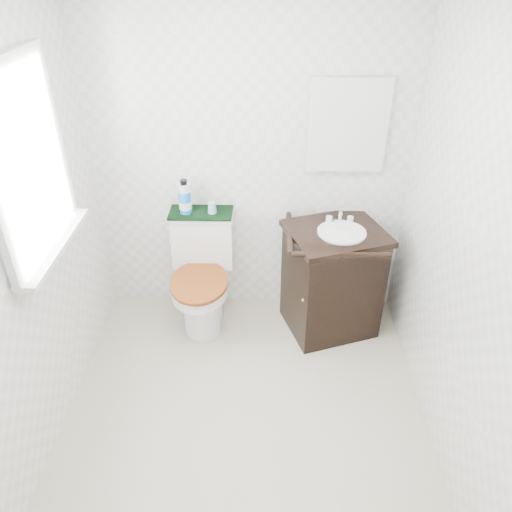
{
  "coord_description": "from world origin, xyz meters",
  "views": [
    {
      "loc": [
        0.11,
        -2.03,
        2.49
      ],
      "look_at": [
        0.05,
        0.75,
        0.71
      ],
      "focal_mm": 35.0,
      "sensor_mm": 36.0,
      "label": 1
    }
  ],
  "objects_px": {
    "vanity": "(332,278)",
    "mouthwash_bottle": "(185,198)",
    "toilet": "(203,279)",
    "cup": "(212,207)",
    "trash_bin": "(300,291)"
  },
  "relations": [
    {
      "from": "mouthwash_bottle",
      "to": "cup",
      "type": "relative_size",
      "value": 3.08
    },
    {
      "from": "mouthwash_bottle",
      "to": "cup",
      "type": "bearing_deg",
      "value": 0.9
    },
    {
      "from": "trash_bin",
      "to": "toilet",
      "type": "bearing_deg",
      "value": -169.56
    },
    {
      "from": "cup",
      "to": "vanity",
      "type": "bearing_deg",
      "value": -11.51
    },
    {
      "from": "vanity",
      "to": "mouthwash_bottle",
      "type": "distance_m",
      "value": 1.19
    },
    {
      "from": "vanity",
      "to": "trash_bin",
      "type": "relative_size",
      "value": 2.87
    },
    {
      "from": "vanity",
      "to": "cup",
      "type": "height_order",
      "value": "cup"
    },
    {
      "from": "vanity",
      "to": "trash_bin",
      "type": "height_order",
      "value": "vanity"
    },
    {
      "from": "trash_bin",
      "to": "cup",
      "type": "height_order",
      "value": "cup"
    },
    {
      "from": "trash_bin",
      "to": "cup",
      "type": "xyz_separation_m",
      "value": [
        -0.65,
        -0.02,
        0.73
      ]
    },
    {
      "from": "toilet",
      "to": "cup",
      "type": "xyz_separation_m",
      "value": [
        0.08,
        0.11,
        0.53
      ]
    },
    {
      "from": "toilet",
      "to": "trash_bin",
      "type": "distance_m",
      "value": 0.77
    },
    {
      "from": "toilet",
      "to": "vanity",
      "type": "distance_m",
      "value": 0.94
    },
    {
      "from": "toilet",
      "to": "mouthwash_bottle",
      "type": "bearing_deg",
      "value": 133.04
    },
    {
      "from": "vanity",
      "to": "trash_bin",
      "type": "bearing_deg",
      "value": 136.87
    }
  ]
}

